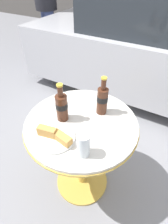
# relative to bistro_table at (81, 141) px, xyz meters

# --- Properties ---
(ground_plane) EXTENTS (30.00, 30.00, 0.00)m
(ground_plane) POSITION_rel_bistro_table_xyz_m (0.00, 0.00, -0.54)
(ground_plane) COLOR gray
(bistro_table) EXTENTS (0.71, 0.71, 0.73)m
(bistro_table) POSITION_rel_bistro_table_xyz_m (0.00, 0.00, 0.00)
(bistro_table) COLOR gold
(bistro_table) RESTS_ON ground_plane
(cola_bottle_left) EXTENTS (0.07, 0.07, 0.25)m
(cola_bottle_left) POSITION_rel_bistro_table_xyz_m (-0.11, -0.03, 0.29)
(cola_bottle_left) COLOR #4C2819
(cola_bottle_left) RESTS_ON bistro_table
(cola_bottle_right) EXTENTS (0.07, 0.07, 0.26)m
(cola_bottle_right) POSITION_rel_bistro_table_xyz_m (0.07, 0.14, 0.29)
(cola_bottle_right) COLOR #4C2819
(cola_bottle_right) RESTS_ON bistro_table
(drinking_glass) EXTENTS (0.07, 0.07, 0.14)m
(drinking_glass) POSITION_rel_bistro_table_xyz_m (0.13, -0.20, 0.25)
(drinking_glass) COLOR #C68923
(drinking_glass) RESTS_ON bistro_table
(lunch_plate_near) EXTENTS (0.22, 0.22, 0.07)m
(lunch_plate_near) POSITION_rel_bistro_table_xyz_m (-0.06, -0.19, 0.21)
(lunch_plate_near) COLOR white
(lunch_plate_near) RESTS_ON bistro_table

